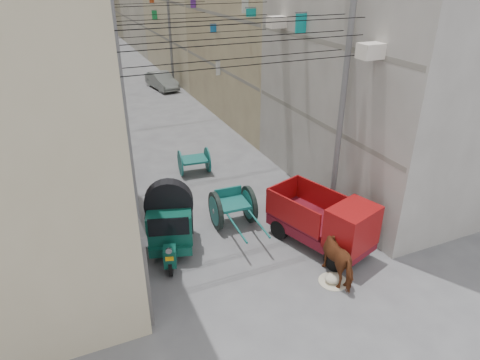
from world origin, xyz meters
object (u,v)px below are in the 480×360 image
distant_car_white (111,114)px  distant_car_green (101,68)px  mini_truck (330,226)px  auto_rickshaw (170,219)px  second_cart (194,161)px  horse (341,255)px  feed_sack (333,278)px  tonga_cart (233,207)px  distant_car_grey (162,81)px

distant_car_white → distant_car_green: distant_car_white is taller
mini_truck → auto_rickshaw: bearing=136.8°
auto_rickshaw → second_cart: auto_rickshaw is taller
horse → distant_car_green: bearing=-79.9°
feed_sack → distant_car_green: (-2.74, 31.61, 0.42)m
auto_rickshaw → mini_truck: 5.30m
tonga_cart → auto_rickshaw: bearing=-164.3°
distant_car_white → distant_car_grey: distant_car_grey is taller
feed_sack → distant_car_grey: distant_car_grey is taller
auto_rickshaw → distant_car_green: (1.30, 27.93, -0.59)m
tonga_cart → mini_truck: size_ratio=0.81×
horse → distant_car_grey: 24.46m
second_cart → distant_car_green: second_cart is taller
tonga_cart → distant_car_green: 27.37m
auto_rickshaw → tonga_cart: (2.49, 0.59, -0.42)m
feed_sack → distant_car_grey: 24.63m
mini_truck → horse: bearing=-127.3°
feed_sack → distant_car_grey: size_ratio=0.14×
mini_truck → distant_car_white: size_ratio=1.14×
horse → distant_car_white: bearing=-71.8°
distant_car_grey → distant_car_white: bearing=-134.8°
second_cart → horse: horse is taller
horse → second_cart: bearing=-73.9°
horse → distant_car_grey: (0.64, 24.45, -0.16)m
mini_truck → distant_car_white: 17.02m
distant_car_white → feed_sack: bearing=103.1°
horse → distant_car_white: (-4.27, 17.62, -0.21)m
mini_truck → distant_car_grey: 23.18m
horse → distant_car_grey: bearing=-86.9°
mini_truck → feed_sack: 1.82m
second_cart → distant_car_grey: distant_car_grey is taller
feed_sack → distant_car_grey: (0.95, 24.61, 0.50)m
distant_car_white → mini_truck: bearing=106.6°
distant_car_grey → distant_car_green: 7.91m
second_cart → horse: 9.05m
auto_rickshaw → tonga_cart: 2.60m
distant_car_white → tonga_cart: bearing=100.6°
distant_car_grey → distant_car_green: (-3.69, 7.00, -0.07)m
feed_sack → horse: bearing=26.4°
distant_car_grey → second_cart: bearing=-108.0°
auto_rickshaw → horse: auto_rickshaw is taller
distant_car_green → auto_rickshaw: bearing=70.8°
auto_rickshaw → feed_sack: auto_rickshaw is taller
auto_rickshaw → horse: size_ratio=1.53×
tonga_cart → mini_truck: (2.31, -2.83, 0.23)m
mini_truck → distant_car_green: bearing=78.4°
horse → distant_car_green: horse is taller
tonga_cart → distant_car_white: bearing=102.6°
horse → distant_car_white: 18.14m
auto_rickshaw → mini_truck: size_ratio=0.74×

